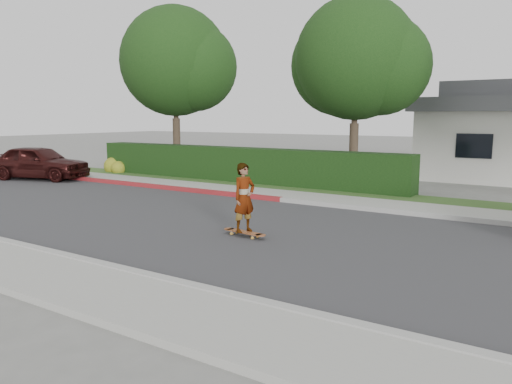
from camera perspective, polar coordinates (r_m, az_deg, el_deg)
ground at (r=13.81m, az=-9.32°, el=-3.16°), size 120.00×120.00×0.00m
road at (r=13.81m, az=-9.32°, el=-3.14°), size 60.00×8.00×0.01m
curb_near at (r=11.20m, az=-23.64°, el=-6.18°), size 60.00×0.20×0.15m
curb_far at (r=17.00m, az=0.00°, el=-0.57°), size 60.00×0.20×0.15m
curb_red_section at (r=20.13m, az=-12.02°, el=0.69°), size 12.00×0.21×0.15m
sidewalk_far at (r=17.75m, az=1.58°, el=-0.23°), size 60.00×1.60×0.12m
planting_strip at (r=19.12m, az=4.08°, el=0.36°), size 60.00×1.60×0.10m
hedge at (r=21.13m, az=-2.25°, el=3.08°), size 15.00×1.00×1.50m
flowering_shrub at (r=25.53m, az=-15.83°, el=2.78°), size 1.40×1.00×0.90m
tree_left at (r=25.13m, az=-8.98°, el=14.18°), size 5.99×5.21×8.00m
tree_center at (r=20.74m, az=11.53°, el=14.31°), size 5.66×4.84×7.44m
skateboard at (r=11.73m, az=-1.33°, el=-4.63°), size 1.23×0.38×0.11m
skateboarder at (r=11.57m, az=-1.35°, el=-0.65°), size 0.54×0.68×1.62m
car_maroon at (r=24.30m, az=-23.58°, el=3.13°), size 4.82×3.09×1.53m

